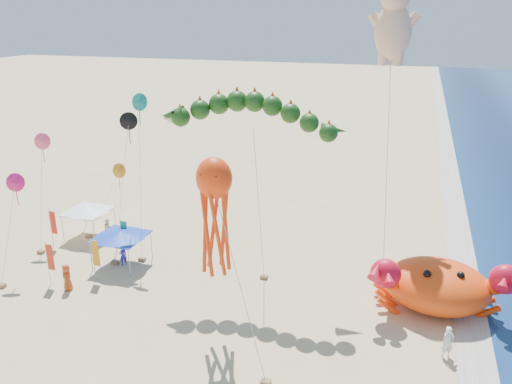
{
  "coord_description": "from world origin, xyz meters",
  "views": [
    {
      "loc": [
        7.55,
        -27.44,
        17.65
      ],
      "look_at": [
        -2.0,
        2.0,
        6.5
      ],
      "focal_mm": 35.0,
      "sensor_mm": 36.0,
      "label": 1
    }
  ],
  "objects_px": {
    "dragon_kite": "(251,119)",
    "cherub_kite": "(394,21)",
    "crab_inflatable": "(437,284)",
    "canopy_blue": "(120,234)",
    "canopy_white": "(87,209)",
    "octopus_kite": "(215,207)"
  },
  "relations": [
    {
      "from": "canopy_white",
      "to": "crab_inflatable",
      "type": "bearing_deg",
      "value": -5.34
    },
    {
      "from": "crab_inflatable",
      "to": "octopus_kite",
      "type": "height_order",
      "value": "octopus_kite"
    },
    {
      "from": "dragon_kite",
      "to": "cherub_kite",
      "type": "relative_size",
      "value": 0.64
    },
    {
      "from": "dragon_kite",
      "to": "octopus_kite",
      "type": "relative_size",
      "value": 1.19
    },
    {
      "from": "octopus_kite",
      "to": "canopy_blue",
      "type": "height_order",
      "value": "octopus_kite"
    },
    {
      "from": "cherub_kite",
      "to": "canopy_blue",
      "type": "bearing_deg",
      "value": -153.64
    },
    {
      "from": "cherub_kite",
      "to": "canopy_white",
      "type": "xyz_separation_m",
      "value": [
        -22.84,
        -5.14,
        -14.66
      ]
    },
    {
      "from": "octopus_kite",
      "to": "canopy_blue",
      "type": "xyz_separation_m",
      "value": [
        -9.8,
        5.34,
        -5.31
      ]
    },
    {
      "from": "dragon_kite",
      "to": "cherub_kite",
      "type": "xyz_separation_m",
      "value": [
        7.8,
        7.59,
        5.79
      ]
    },
    {
      "from": "crab_inflatable",
      "to": "canopy_white",
      "type": "xyz_separation_m",
      "value": [
        -27.31,
        2.55,
        0.75
      ]
    },
    {
      "from": "octopus_kite",
      "to": "canopy_white",
      "type": "bearing_deg",
      "value": 149.65
    },
    {
      "from": "octopus_kite",
      "to": "canopy_blue",
      "type": "distance_m",
      "value": 12.36
    },
    {
      "from": "crab_inflatable",
      "to": "octopus_kite",
      "type": "bearing_deg",
      "value": -152.53
    },
    {
      "from": "crab_inflatable",
      "to": "octopus_kite",
      "type": "distance_m",
      "value": 14.99
    },
    {
      "from": "canopy_blue",
      "to": "canopy_white",
      "type": "bearing_deg",
      "value": 146.59
    },
    {
      "from": "dragon_kite",
      "to": "canopy_blue",
      "type": "distance_m",
      "value": 13.18
    },
    {
      "from": "crab_inflatable",
      "to": "dragon_kite",
      "type": "height_order",
      "value": "dragon_kite"
    },
    {
      "from": "dragon_kite",
      "to": "canopy_blue",
      "type": "relative_size",
      "value": 3.39
    },
    {
      "from": "crab_inflatable",
      "to": "canopy_blue",
      "type": "relative_size",
      "value": 2.35
    },
    {
      "from": "dragon_kite",
      "to": "octopus_kite",
      "type": "xyz_separation_m",
      "value": [
        0.11,
        -6.42,
        -3.56
      ]
    },
    {
      "from": "octopus_kite",
      "to": "canopy_white",
      "type": "xyz_separation_m",
      "value": [
        -15.15,
        8.87,
        -5.31
      ]
    },
    {
      "from": "dragon_kite",
      "to": "octopus_kite",
      "type": "bearing_deg",
      "value": -88.98
    }
  ]
}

